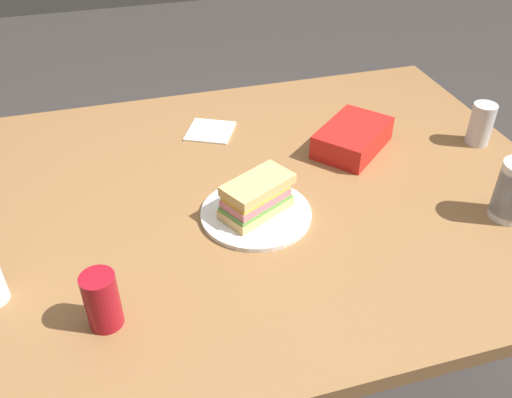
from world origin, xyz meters
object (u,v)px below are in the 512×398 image
object	(u,v)px
chip_bag	(353,138)
soda_can_silver	(481,124)
dining_table	(259,215)
soda_can_red	(102,300)
paper_plate	(256,214)
sandwich	(257,197)

from	to	relation	value
chip_bag	soda_can_silver	size ratio (longest dim) A/B	1.89
dining_table	soda_can_red	size ratio (longest dim) A/B	12.70
chip_bag	soda_can_silver	distance (m)	0.37
soda_can_red	soda_can_silver	size ratio (longest dim) A/B	1.00
paper_plate	dining_table	bearing A→B (deg)	69.50
dining_table	sandwich	bearing A→B (deg)	-109.86
chip_bag	soda_can_silver	world-z (taller)	soda_can_silver
dining_table	chip_bag	bearing A→B (deg)	21.62
sandwich	chip_bag	distance (m)	0.41
paper_plate	soda_can_red	bearing A→B (deg)	-147.23
paper_plate	soda_can_red	size ratio (longest dim) A/B	2.19
sandwich	soda_can_silver	world-z (taller)	soda_can_silver
dining_table	soda_can_red	bearing A→B (deg)	-140.49
chip_bag	sandwich	bearing A→B (deg)	-8.66
dining_table	sandwich	distance (m)	0.17
soda_can_red	chip_bag	distance (m)	0.85
dining_table	soda_can_silver	bearing A→B (deg)	4.45
dining_table	soda_can_red	distance (m)	0.54
dining_table	soda_can_silver	xyz separation A→B (m)	(0.67, 0.05, 0.14)
paper_plate	soda_can_silver	xyz separation A→B (m)	(0.71, 0.15, 0.05)
sandwich	chip_bag	bearing A→B (deg)	32.07
soda_can_red	paper_plate	bearing A→B (deg)	32.77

